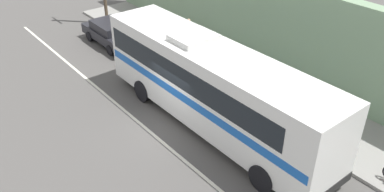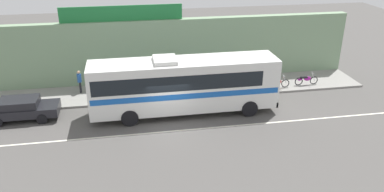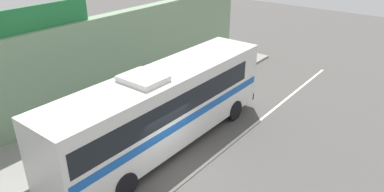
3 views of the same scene
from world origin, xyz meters
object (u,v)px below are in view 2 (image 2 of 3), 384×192
(motorcycle_blue, at_px, (306,79))
(pedestrian_near_shop, at_px, (79,80))
(intercity_bus, at_px, (183,83))
(parked_car, at_px, (21,108))
(motorcycle_red, at_px, (276,83))

(motorcycle_blue, height_order, pedestrian_near_shop, pedestrian_near_shop)
(intercity_bus, bearing_deg, motorcycle_blue, 15.81)
(motorcycle_blue, distance_m, pedestrian_near_shop, 16.58)
(parked_car, height_order, pedestrian_near_shop, pedestrian_near_shop)
(motorcycle_blue, bearing_deg, pedestrian_near_shop, 174.85)
(intercity_bus, bearing_deg, pedestrian_near_shop, 147.93)
(motorcycle_red, xyz_separation_m, pedestrian_near_shop, (-14.09, 1.68, 0.53))
(parked_car, height_order, motorcycle_red, parked_car)
(intercity_bus, xyz_separation_m, motorcycle_red, (7.32, 2.56, -1.50))
(intercity_bus, height_order, pedestrian_near_shop, intercity_bus)
(motorcycle_blue, relative_size, pedestrian_near_shop, 1.11)
(intercity_bus, distance_m, pedestrian_near_shop, 8.05)
(motorcycle_red, height_order, motorcycle_blue, same)
(intercity_bus, xyz_separation_m, motorcycle_blue, (9.73, 2.76, -1.50))
(parked_car, height_order, motorcycle_blue, parked_car)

